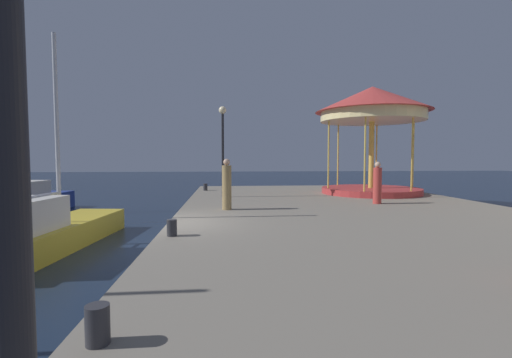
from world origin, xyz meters
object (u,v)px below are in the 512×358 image
bollard_south (172,228)px  person_near_carousel (227,186)px  person_by_the_water (377,184)px  bollard_north (205,187)px  sailboat_yellow (44,231)px  carousel (372,114)px  lamp_post_mid_promenade (223,135)px  bollard_center (98,325)px  sailboat_blue (14,203)px

bollard_south → person_near_carousel: person_near_carousel is taller
bollard_south → person_by_the_water: person_by_the_water is taller
bollard_north → bollard_south: size_ratio=1.00×
sailboat_yellow → person_near_carousel: bearing=25.6°
carousel → bollard_north: bearing=164.4°
lamp_post_mid_promenade → bollard_center: size_ratio=10.82×
bollard_north → person_near_carousel: person_near_carousel is taller
sailboat_yellow → bollard_north: 10.94m
lamp_post_mid_promenade → person_near_carousel: size_ratio=2.34×
bollard_south → person_near_carousel: (1.34, 4.27, 0.67)m
sailboat_blue → person_by_the_water: size_ratio=3.98×
lamp_post_mid_promenade → person_near_carousel: bearing=-87.8°
sailboat_yellow → bollard_center: 7.79m
carousel → bollard_south: carousel is taller
sailboat_blue → lamp_post_mid_promenade: size_ratio=1.58×
carousel → bollard_center: (-8.95, -14.50, -3.98)m
sailboat_yellow → bollard_north: (3.96, 10.19, 0.39)m
carousel → bollard_north: size_ratio=14.76×
sailboat_yellow → person_by_the_water: 11.94m
sailboat_yellow → lamp_post_mid_promenade: sailboat_yellow is taller
sailboat_yellow → bollard_center: (3.82, -6.78, 0.39)m
lamp_post_mid_promenade → bollard_center: lamp_post_mid_promenade is taller
carousel → person_near_carousel: bearing=-145.4°
bollard_south → person_near_carousel: size_ratio=0.22×
sailboat_blue → carousel: (17.41, 0.93, 4.37)m
person_by_the_water → lamp_post_mid_promenade: bearing=154.0°
carousel → person_by_the_water: (-1.45, -4.10, -3.38)m
lamp_post_mid_promenade → bollard_north: bearing=106.6°
sailboat_yellow → bollard_south: 4.24m
bollard_north → bollard_south: bearing=-90.6°
sailboat_blue → bollard_south: 12.06m
bollard_center → person_by_the_water: bearing=54.2°
lamp_post_mid_promenade → person_by_the_water: bearing=-26.0°
sailboat_yellow → bollard_north: bearing=68.8°
lamp_post_mid_promenade → bollard_north: (-1.04, 3.48, -2.76)m
carousel → bollard_south: size_ratio=14.76×
carousel → bollard_south: 13.66m
person_by_the_water → person_near_carousel: person_near_carousel is taller
sailboat_blue → person_near_carousel: sailboat_blue is taller
sailboat_blue → bollard_center: size_ratio=17.14×
bollard_north → carousel: bearing=-15.6°
person_near_carousel → sailboat_blue: bearing=156.2°
sailboat_blue → carousel: carousel is taller
carousel → sailboat_blue: bearing=-176.9°
sailboat_blue → bollard_north: sailboat_blue is taller
person_near_carousel → bollard_south: bearing=-107.4°
sailboat_yellow → bollard_north: sailboat_yellow is taller
person_by_the_water → person_near_carousel: size_ratio=0.93×
bollard_north → bollard_south: same height
sailboat_blue → sailboat_yellow: sailboat_yellow is taller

